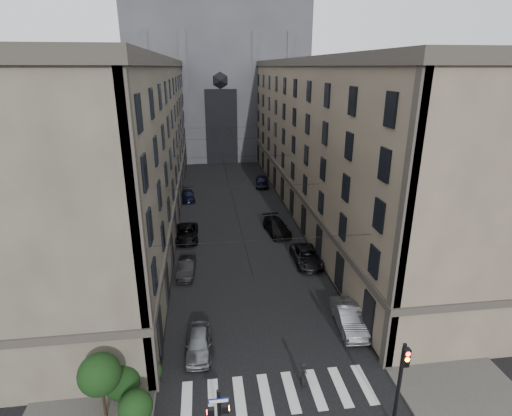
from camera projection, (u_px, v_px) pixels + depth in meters
name	position (u px, v px, depth m)	size (l,w,h in m)	color
sidewalk_left	(152.00, 215.00, 50.78)	(7.00, 80.00, 0.15)	#383533
sidewalk_right	(312.00, 208.00, 53.41)	(7.00, 80.00, 0.15)	#383533
zebra_crossing	(278.00, 393.00, 23.16)	(11.00, 3.20, 0.01)	beige
building_left	(120.00, 143.00, 47.30)	(13.60, 60.60, 18.85)	#474136
building_right	(338.00, 138.00, 50.68)	(13.60, 60.60, 18.85)	brown
gothic_tower	(217.00, 67.00, 82.55)	(35.00, 23.00, 58.00)	#2D2D33
traffic_light_right	(401.00, 377.00, 19.89)	(0.34, 0.50, 5.20)	black
shrub_cluster	(120.00, 383.00, 21.47)	(3.90, 4.40, 3.90)	black
tram_wires	(233.00, 158.00, 49.35)	(14.00, 60.00, 0.43)	black
car_left_near	(199.00, 343.00, 26.26)	(1.68, 4.18, 1.42)	slate
car_left_midnear	(186.00, 268.00, 36.12)	(1.45, 4.16, 1.37)	black
car_left_midfar	(187.00, 233.00, 43.49)	(2.42, 5.25, 1.46)	black
car_left_far	(188.00, 195.00, 56.51)	(1.85, 4.54, 1.32)	black
car_right_near	(349.00, 318.00, 28.73)	(1.69, 4.84, 1.60)	gray
car_right_midnear	(306.00, 256.00, 38.23)	(2.41, 5.23, 1.45)	black
car_right_midfar	(277.00, 227.00, 45.12)	(2.20, 5.42, 1.57)	black
car_right_far	(262.00, 181.00, 62.87)	(1.95, 4.85, 1.65)	black
pedestrian	(304.00, 375.00, 23.35)	(0.63, 0.41, 1.73)	black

